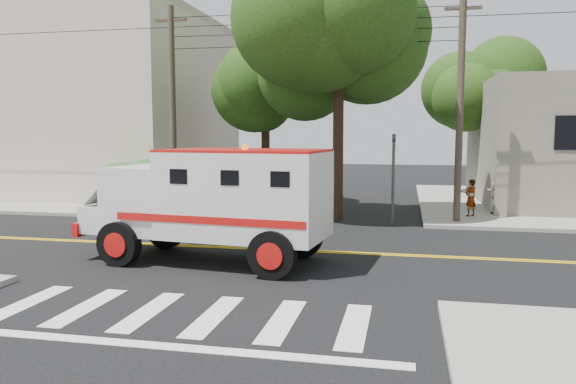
# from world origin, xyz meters

# --- Properties ---
(ground) EXTENTS (100.00, 100.00, 0.00)m
(ground) POSITION_xyz_m (0.00, 0.00, 0.00)
(ground) COLOR black
(ground) RESTS_ON ground
(sidewalk_nw) EXTENTS (17.00, 17.00, 0.15)m
(sidewalk_nw) POSITION_xyz_m (-13.50, 13.50, 0.07)
(sidewalk_nw) COLOR gray
(sidewalk_nw) RESTS_ON ground
(building_left) EXTENTS (16.00, 14.00, 10.00)m
(building_left) POSITION_xyz_m (-15.50, 15.00, 5.15)
(building_left) COLOR beige
(building_left) RESTS_ON sidewalk_nw
(utility_pole_left) EXTENTS (0.28, 0.28, 9.00)m
(utility_pole_left) POSITION_xyz_m (-5.60, 6.00, 4.50)
(utility_pole_left) COLOR #382D23
(utility_pole_left) RESTS_ON ground
(utility_pole_right) EXTENTS (0.28, 0.28, 9.00)m
(utility_pole_right) POSITION_xyz_m (6.30, 6.20, 4.50)
(utility_pole_right) COLOR #382D23
(utility_pole_right) RESTS_ON ground
(tree_main) EXTENTS (6.08, 5.70, 9.85)m
(tree_main) POSITION_xyz_m (1.94, 6.21, 7.20)
(tree_main) COLOR black
(tree_main) RESTS_ON ground
(tree_left) EXTENTS (4.48, 4.20, 7.70)m
(tree_left) POSITION_xyz_m (-2.68, 11.79, 5.73)
(tree_left) COLOR black
(tree_left) RESTS_ON ground
(tree_right) EXTENTS (4.80, 4.50, 8.20)m
(tree_right) POSITION_xyz_m (8.84, 15.77, 6.09)
(tree_right) COLOR black
(tree_right) RESTS_ON ground
(traffic_signal) EXTENTS (0.15, 0.18, 3.60)m
(traffic_signal) POSITION_xyz_m (3.80, 5.60, 2.23)
(traffic_signal) COLOR #3F3F42
(traffic_signal) RESTS_ON ground
(accessibility_sign) EXTENTS (0.45, 0.10, 2.02)m
(accessibility_sign) POSITION_xyz_m (-6.20, 6.17, 1.37)
(accessibility_sign) COLOR #3F3F42
(accessibility_sign) RESTS_ON ground
(palm_planter) EXTENTS (3.52, 2.63, 2.36)m
(palm_planter) POSITION_xyz_m (-7.44, 6.62, 1.65)
(palm_planter) COLOR #1E3314
(palm_planter) RESTS_ON sidewalk_nw
(armored_truck) EXTENTS (7.25, 3.47, 3.19)m
(armored_truck) POSITION_xyz_m (-0.92, -1.98, 1.82)
(armored_truck) COLOR silver
(armored_truck) RESTS_ON ground
(pedestrian_a) EXTENTS (0.67, 0.66, 1.56)m
(pedestrian_a) POSITION_xyz_m (6.98, 7.66, 0.93)
(pedestrian_a) COLOR gray
(pedestrian_a) RESTS_ON sidewalk_ne
(pedestrian_b) EXTENTS (1.10, 0.97, 1.88)m
(pedestrian_b) POSITION_xyz_m (8.17, 8.62, 1.09)
(pedestrian_b) COLOR gray
(pedestrian_b) RESTS_ON sidewalk_ne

